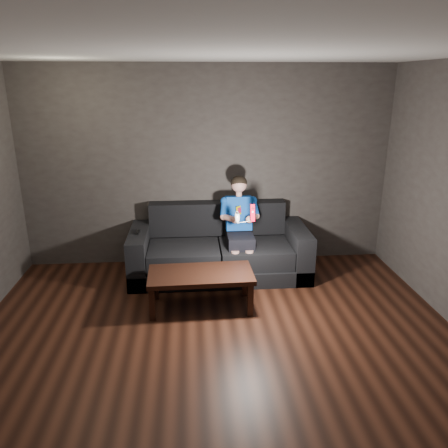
{
  "coord_description": "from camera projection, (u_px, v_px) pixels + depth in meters",
  "views": [
    {
      "loc": [
        -0.24,
        -3.37,
        2.48
      ],
      "look_at": [
        0.15,
        1.55,
        0.85
      ],
      "focal_mm": 35.0,
      "sensor_mm": 36.0,
      "label": 1
    }
  ],
  "objects": [
    {
      "name": "back_wall",
      "position": [
        208.0,
        167.0,
        5.93
      ],
      "size": [
        5.0,
        0.04,
        2.7
      ],
      "primitive_type": "cube",
      "color": "#37302F",
      "rests_on": "ground"
    },
    {
      "name": "sofa",
      "position": [
        219.0,
        253.0,
        5.81
      ],
      "size": [
        2.32,
        1.0,
        0.9
      ],
      "color": "black",
      "rests_on": "floor"
    },
    {
      "name": "wii_remote_red",
      "position": [
        252.0,
        213.0,
        5.11
      ],
      "size": [
        0.05,
        0.08,
        0.21
      ],
      "color": "red",
      "rests_on": "child"
    },
    {
      "name": "nunchuk_white",
      "position": [
        237.0,
        217.0,
        5.12
      ],
      "size": [
        0.08,
        0.1,
        0.15
      ],
      "color": "silver",
      "rests_on": "child"
    },
    {
      "name": "wii_remote_black",
      "position": [
        138.0,
        232.0,
        5.54
      ],
      "size": [
        0.04,
        0.14,
        0.03
      ],
      "color": "black",
      "rests_on": "sofa"
    },
    {
      "name": "floor",
      "position": [
        221.0,
        366.0,
        3.98
      ],
      "size": [
        5.0,
        5.0,
        0.0
      ],
      "primitive_type": "plane",
      "color": "black",
      "rests_on": "ground"
    },
    {
      "name": "ceiling",
      "position": [
        220.0,
        48.0,
        3.14
      ],
      "size": [
        5.0,
        5.0,
        0.02
      ],
      "primitive_type": "cube",
      "color": "beige",
      "rests_on": "back_wall"
    },
    {
      "name": "coffee_table",
      "position": [
        201.0,
        277.0,
        4.91
      ],
      "size": [
        1.19,
        0.62,
        0.43
      ],
      "color": "black",
      "rests_on": "floor"
    },
    {
      "name": "child",
      "position": [
        240.0,
        219.0,
        5.62
      ],
      "size": [
        0.5,
        0.61,
        1.23
      ],
      "color": "black",
      "rests_on": "sofa"
    }
  ]
}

